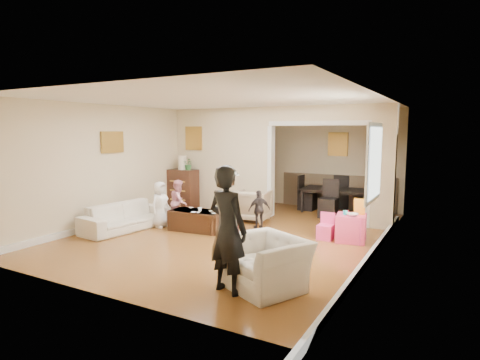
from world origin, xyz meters
The scene contains 27 objects.
floor centered at (0.00, 0.00, 0.00)m, with size 7.00×7.00×0.00m, color #A9672B.
partition_left centered at (-1.38, 1.80, 1.30)m, with size 2.75×0.18×2.60m, color #CAB794.
partition_right centered at (2.48, 1.80, 1.30)m, with size 0.55×0.18×2.60m, color #CAB794.
partition_header centered at (1.10, 1.80, 2.42)m, with size 2.22×0.18×0.35m, color #CAB794.
window_pane centered at (2.73, -0.40, 1.55)m, with size 0.03×0.95×1.10m, color white.
framed_art_partition centered at (-2.20, 1.70, 1.85)m, with size 0.45×0.03×0.55m, color brown.
framed_art_sofa_wall centered at (-2.71, -0.60, 1.80)m, with size 0.03×0.55×0.40m, color brown.
framed_art_alcove centered at (1.10, 3.44, 1.70)m, with size 0.45×0.03×0.55m, color brown.
sofa centered at (-2.11, -0.87, 0.27)m, with size 1.88×0.74×0.55m, color silver.
armchair_back centered at (-0.20, 1.15, 0.35)m, with size 0.75×0.77×0.70m, color tan.
armchair_front centered at (1.75, -2.28, 0.33)m, with size 1.02×0.89×0.66m, color silver.
dresser centered at (-2.40, 1.45, 0.52)m, with size 0.76×0.43×1.05m, color #351A10.
table_lamp centered at (-2.40, 1.45, 1.23)m, with size 0.22×0.22×0.36m, color beige.
potted_plant centered at (-2.20, 1.45, 1.19)m, with size 0.27×0.23×0.30m, color #346F31.
coffee_table centered at (-0.78, -0.21, 0.21)m, with size 1.10×0.55×0.41m, color #392012.
coffee_cup centered at (-0.68, -0.26, 0.45)m, with size 0.09×0.09×0.08m, color white.
play_table centered at (2.19, 0.49, 0.25)m, with size 0.52×0.52×0.50m, color #E63C70.
cereal_box centered at (2.31, 0.59, 0.65)m, with size 0.20×0.07×0.30m, color yellow.
cyan_cup centered at (2.09, 0.44, 0.54)m, with size 0.08×0.08×0.08m, color #28C6CB.
toy_block centered at (2.07, 0.61, 0.53)m, with size 0.08×0.06×0.05m, color #B6162E.
play_bowl centered at (2.24, 0.37, 0.53)m, with size 0.22×0.22×0.05m, color silver.
dining_table centered at (1.22, 2.97, 0.30)m, with size 1.70×0.95×0.60m, color black.
adult_person centered at (1.39, -2.63, 0.81)m, with size 0.59×0.39×1.63m, color black.
child_kneel_a centered at (-1.63, -0.36, 0.49)m, with size 0.48×0.31×0.98m, color white.
child_kneel_b centered at (-1.48, 0.09, 0.49)m, with size 0.48×0.37×0.98m, color pink.
child_toddler centered at (0.27, 0.54, 0.41)m, with size 0.48×0.20×0.81m, color black.
craft_papers centered at (-0.68, -0.23, 0.41)m, with size 0.87×0.49×0.00m.
Camera 1 is at (3.90, -6.84, 2.04)m, focal length 29.92 mm.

